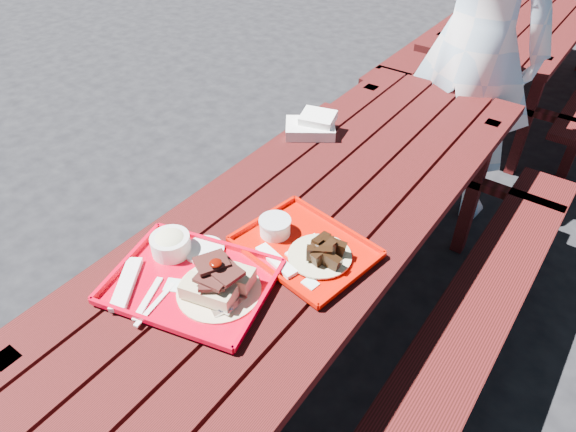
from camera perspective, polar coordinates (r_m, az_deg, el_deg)
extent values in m
plane|color=black|center=(2.31, 2.24, -13.91)|extent=(60.00, 60.00, 0.00)
cube|color=#3E0C0E|center=(1.92, -4.65, 3.56)|extent=(0.14, 2.40, 0.04)
cube|color=#3E0C0E|center=(1.85, -1.05, 1.98)|extent=(0.14, 2.40, 0.04)
cube|color=#3E0C0E|center=(1.78, 2.83, 0.25)|extent=(0.14, 2.40, 0.04)
cube|color=#3E0C0E|center=(1.72, 6.98, -1.59)|extent=(0.14, 2.40, 0.04)
cube|color=#3E0C0E|center=(1.68, 11.40, -3.54)|extent=(0.14, 2.40, 0.04)
cube|color=#3E0C0E|center=(2.26, -9.74, -0.20)|extent=(0.25, 2.40, 0.04)
cube|color=#3E0C0E|center=(2.13, -25.36, -16.67)|extent=(0.06, 0.06, 0.42)
cube|color=#3E0C0E|center=(2.91, 2.15, 5.04)|extent=(0.06, 0.06, 0.42)
cube|color=#3E0C0E|center=(1.85, 18.12, -13.76)|extent=(0.25, 2.40, 0.04)
cube|color=#3E0C0E|center=(2.60, 23.87, -3.89)|extent=(0.06, 0.06, 0.42)
cube|color=#3E0C0E|center=(1.82, -25.01, -20.95)|extent=(0.06, 0.06, 0.75)
cube|color=#3E0C0E|center=(2.79, 8.44, 7.01)|extent=(0.06, 0.06, 0.75)
cube|color=#3E0C0E|center=(2.63, 19.89, 2.56)|extent=(0.06, 0.06, 0.75)
cube|color=#3E0C0E|center=(2.66, 14.19, 5.85)|extent=(1.40, 0.06, 0.04)
cube|color=#3E0C0E|center=(4.22, 24.04, 20.94)|extent=(0.14, 2.40, 0.04)
cube|color=#3E0C0E|center=(4.19, 26.06, 20.27)|extent=(0.14, 2.40, 0.04)
cube|color=#3E0C0E|center=(4.16, 28.09, 19.58)|extent=(0.14, 2.40, 0.04)
cube|color=#3E0C0E|center=(4.42, 17.50, 18.97)|extent=(0.25, 2.40, 0.04)
cube|color=#3E0C0E|center=(3.77, 12.00, 12.76)|extent=(0.06, 0.06, 0.42)
cube|color=#3E0C0E|center=(5.25, 20.60, 18.89)|extent=(0.06, 0.06, 0.42)
cube|color=#3E0C0E|center=(3.54, 29.03, 6.51)|extent=(0.06, 0.06, 0.42)
cube|color=#3E0C0E|center=(3.51, 15.64, 13.08)|extent=(0.06, 0.06, 0.75)
cube|color=#3E0C0E|center=(3.38, 25.00, 9.73)|extent=(0.06, 0.06, 0.75)
cube|color=#3E0C0E|center=(5.25, 24.47, 19.87)|extent=(0.06, 0.06, 0.75)
cube|color=#3E0C0E|center=(3.41, 20.47, 12.28)|extent=(1.40, 0.06, 0.04)
cube|color=#3E0C0E|center=(5.18, 27.90, 19.33)|extent=(1.40, 0.06, 0.04)
cube|color=red|center=(1.53, -10.65, -7.41)|extent=(0.51, 0.44, 0.01)
cube|color=red|center=(1.62, -7.69, -2.99)|extent=(0.43, 0.12, 0.02)
cube|color=red|center=(1.43, -14.22, -11.56)|extent=(0.43, 0.12, 0.02)
cube|color=red|center=(1.44, -3.02, -9.52)|extent=(0.09, 0.33, 0.02)
cube|color=red|center=(1.62, -17.47, -4.70)|extent=(0.09, 0.33, 0.02)
cylinder|color=beige|center=(1.48, -7.66, -8.19)|extent=(0.24, 0.24, 0.01)
cube|color=#C7B587|center=(1.44, -8.84, -8.29)|extent=(0.16, 0.10, 0.04)
cube|color=#C7B587|center=(1.48, -6.73, -6.46)|extent=(0.16, 0.10, 0.04)
ellipsoid|color=#4A0801|center=(1.40, -8.08, -4.85)|extent=(0.04, 0.04, 0.01)
cylinder|color=silver|center=(1.61, -12.90, -3.11)|extent=(0.12, 0.12, 0.06)
ellipsoid|color=beige|center=(1.59, -12.99, -2.63)|extent=(0.10, 0.10, 0.05)
cylinder|color=white|center=(1.61, -9.30, -3.71)|extent=(0.12, 0.12, 0.01)
cube|color=white|center=(1.55, -17.52, -7.19)|extent=(0.15, 0.19, 0.02)
cube|color=white|center=(1.50, -15.29, -8.81)|extent=(0.08, 0.16, 0.01)
cube|color=white|center=(1.48, -14.54, -9.45)|extent=(0.04, 0.17, 0.01)
cube|color=white|center=(1.52, -12.57, -7.51)|extent=(0.07, 0.07, 0.00)
cube|color=red|center=(1.61, 1.88, -3.71)|extent=(0.44, 0.36, 0.01)
cube|color=red|center=(1.68, 5.45, -0.89)|extent=(0.39, 0.07, 0.02)
cube|color=red|center=(1.52, -2.07, -6.09)|extent=(0.39, 0.07, 0.02)
cube|color=red|center=(1.51, 7.30, -6.92)|extent=(0.06, 0.30, 0.02)
cube|color=red|center=(1.70, -2.87, -0.18)|extent=(0.06, 0.30, 0.02)
cube|color=white|center=(1.58, 3.06, -4.26)|extent=(0.15, 0.15, 0.01)
cylinder|color=#BEB587|center=(1.57, 3.54, -4.41)|extent=(0.20, 0.20, 0.01)
cylinder|color=silver|center=(1.64, -1.45, -1.29)|extent=(0.10, 0.10, 0.05)
cylinder|color=silver|center=(1.62, -1.46, -0.54)|extent=(0.10, 0.10, 0.01)
cube|color=white|center=(1.55, -1.32, -4.97)|extent=(0.16, 0.08, 0.01)
cube|color=white|center=(1.49, 2.50, -7.47)|extent=(0.05, 0.04, 0.00)
cube|color=white|center=(2.18, 2.49, 9.68)|extent=(0.25, 0.24, 0.05)
cube|color=white|center=(2.17, 3.34, 10.78)|extent=(0.16, 0.14, 0.04)
imported|color=#B8DBF8|center=(2.73, 20.24, 17.71)|extent=(0.71, 0.49, 1.89)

